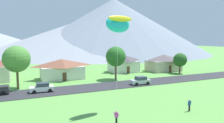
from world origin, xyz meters
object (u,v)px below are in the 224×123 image
(house_left_center, at_px, (123,63))
(tree_left_of_center, at_px, (17,59))
(parked_car_white_mid_west, at_px, (42,88))
(house_leftmost, at_px, (62,69))
(house_rightmost, at_px, (163,62))
(tree_center, at_px, (116,57))
(kite_flyer_with_kite, at_px, (118,24))
(parked_car_silver_west_end, at_px, (140,81))
(tree_near_left, at_px, (180,60))
(watcher_person, at_px, (189,105))

(house_left_center, bearing_deg, tree_left_of_center, -160.13)
(parked_car_white_mid_west, bearing_deg, house_left_center, 31.74)
(house_leftmost, relative_size, house_rightmost, 1.06)
(house_rightmost, xyz_separation_m, tree_center, (-18.78, -6.24, 2.94))
(house_leftmost, distance_m, kite_flyer_with_kite, 27.28)
(house_rightmost, height_order, parked_car_silver_west_end, house_rightmost)
(tree_left_of_center, height_order, kite_flyer_with_kite, kite_flyer_with_kite)
(tree_near_left, distance_m, parked_car_silver_west_end, 19.53)
(house_rightmost, relative_size, tree_center, 1.27)
(tree_near_left, relative_size, kite_flyer_with_kite, 0.44)
(tree_left_of_center, height_order, watcher_person, tree_left_of_center)
(house_left_center, height_order, house_rightmost, house_left_center)
(house_rightmost, distance_m, parked_car_silver_west_end, 21.37)
(tree_near_left, xyz_separation_m, parked_car_silver_west_end, (-17.63, -7.87, -2.95))
(watcher_person, bearing_deg, house_leftmost, 111.40)
(house_left_center, bearing_deg, parked_car_white_mid_west, -148.26)
(tree_left_of_center, bearing_deg, tree_near_left, 1.83)
(parked_car_white_mid_west, bearing_deg, watcher_person, -46.51)
(house_leftmost, distance_m, tree_near_left, 32.28)
(house_leftmost, bearing_deg, parked_car_white_mid_west, -116.09)
(house_left_center, height_order, tree_left_of_center, tree_left_of_center)
(house_left_center, xyz_separation_m, parked_car_white_mid_west, (-24.13, -14.93, -1.74))
(house_rightmost, xyz_separation_m, tree_left_of_center, (-40.27, -7.10, 3.28))
(parked_car_white_mid_west, distance_m, kite_flyer_with_kite, 19.71)
(tree_near_left, bearing_deg, parked_car_silver_west_end, -155.95)
(house_leftmost, relative_size, tree_near_left, 1.86)
(tree_left_of_center, xyz_separation_m, tree_center, (21.49, 0.86, -0.34))
(house_leftmost, distance_m, house_left_center, 18.74)
(tree_center, height_order, parked_car_silver_west_end, tree_center)
(house_rightmost, height_order, kite_flyer_with_kite, kite_flyer_with_kite)
(house_rightmost, distance_m, tree_center, 20.01)
(house_leftmost, height_order, tree_near_left, tree_near_left)
(tree_near_left, relative_size, tree_center, 0.72)
(tree_center, distance_m, watcher_person, 24.43)
(tree_left_of_center, height_order, parked_car_white_mid_west, tree_left_of_center)
(house_leftmost, bearing_deg, house_left_center, 10.18)
(parked_car_silver_west_end, bearing_deg, tree_left_of_center, 164.69)
(house_left_center, relative_size, parked_car_white_mid_west, 1.98)
(tree_near_left, distance_m, tree_left_of_center, 41.61)
(house_leftmost, distance_m, tree_center, 13.52)
(tree_near_left, bearing_deg, tree_center, -178.66)
(kite_flyer_with_kite, distance_m, watcher_person, 14.54)
(watcher_person, bearing_deg, parked_car_white_mid_west, 133.49)
(house_leftmost, relative_size, house_left_center, 1.29)
(house_left_center, distance_m, tree_near_left, 16.05)
(house_rightmost, height_order, tree_center, tree_center)
(kite_flyer_with_kite, bearing_deg, tree_center, 66.32)
(house_leftmost, relative_size, parked_car_silver_west_end, 2.50)
(house_left_center, bearing_deg, tree_center, -125.75)
(watcher_person, bearing_deg, tree_center, 90.11)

